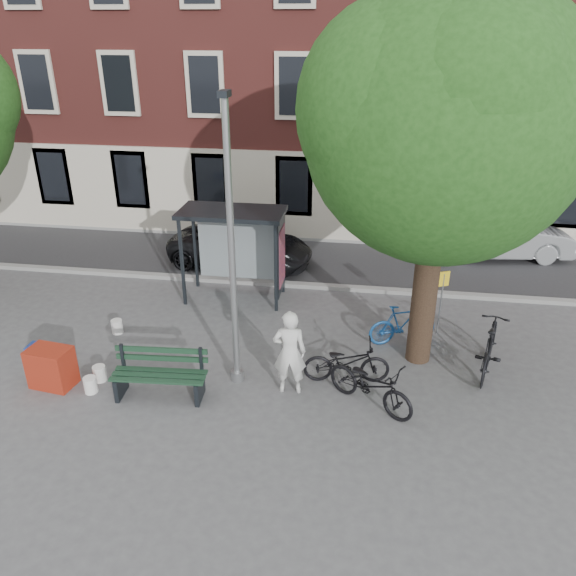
# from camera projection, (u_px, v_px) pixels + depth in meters

# --- Properties ---
(ground) EXTENTS (90.00, 90.00, 0.00)m
(ground) POSITION_uv_depth(u_px,v_px,m) (238.00, 380.00, 12.46)
(ground) COLOR #4C4C4F
(ground) RESTS_ON ground
(road) EXTENTS (40.00, 4.00, 0.01)m
(road) POSITION_uv_depth(u_px,v_px,m) (286.00, 260.00, 18.71)
(road) COLOR #28282B
(road) RESTS_ON ground
(curb_near) EXTENTS (40.00, 0.25, 0.12)m
(curb_near) POSITION_uv_depth(u_px,v_px,m) (276.00, 283.00, 16.90)
(curb_near) COLOR gray
(curb_near) RESTS_ON ground
(curb_far) EXTENTS (40.00, 0.25, 0.12)m
(curb_far) POSITION_uv_depth(u_px,v_px,m) (294.00, 238.00, 20.47)
(curb_far) COLOR gray
(curb_far) RESTS_ON ground
(building_row) EXTENTS (30.00, 8.00, 14.00)m
(building_row) POSITION_uv_depth(u_px,v_px,m) (310.00, 27.00, 21.06)
(building_row) COLOR brown
(building_row) RESTS_ON ground
(lamppost) EXTENTS (0.28, 0.35, 6.11)m
(lamppost) POSITION_uv_depth(u_px,v_px,m) (232.00, 264.00, 11.26)
(lamppost) COLOR #9EA0A3
(lamppost) RESTS_ON ground
(tree_right) EXTENTS (5.76, 5.60, 8.20)m
(tree_right) POSITION_uv_depth(u_px,v_px,m) (447.00, 113.00, 10.74)
(tree_right) COLOR black
(tree_right) RESTS_ON ground
(bus_shelter) EXTENTS (2.85, 1.45, 2.62)m
(bus_shelter) POSITION_uv_depth(u_px,v_px,m) (248.00, 234.00, 15.38)
(bus_shelter) COLOR #1E2328
(bus_shelter) RESTS_ON ground
(painter) EXTENTS (0.75, 0.53, 1.92)m
(painter) POSITION_uv_depth(u_px,v_px,m) (290.00, 352.00, 11.69)
(painter) COLOR silver
(painter) RESTS_ON ground
(bench) EXTENTS (2.01, 0.78, 1.02)m
(bench) POSITION_uv_depth(u_px,v_px,m) (160.00, 376.00, 11.76)
(bench) COLOR #1E2328
(bench) RESTS_ON ground
(bike_a) EXTENTS (1.94, 0.88, 0.99)m
(bike_a) POSITION_uv_depth(u_px,v_px,m) (347.00, 362.00, 12.21)
(bike_a) COLOR black
(bike_a) RESTS_ON ground
(bike_b) EXTENTS (1.79, 1.08, 1.04)m
(bike_b) POSITION_uv_depth(u_px,v_px,m) (403.00, 324.00, 13.69)
(bike_b) COLOR #1B4F95
(bike_b) RESTS_ON ground
(bike_c) EXTENTS (2.07, 1.71, 1.06)m
(bike_c) POSITION_uv_depth(u_px,v_px,m) (371.00, 384.00, 11.39)
(bike_c) COLOR black
(bike_c) RESTS_ON ground
(bike_d) EXTENTS (1.16, 2.18, 1.26)m
(bike_d) POSITION_uv_depth(u_px,v_px,m) (490.00, 348.00, 12.48)
(bike_d) COLOR black
(bike_d) RESTS_ON ground
(car_dark) EXTENTS (4.80, 2.63, 1.28)m
(car_dark) POSITION_uv_depth(u_px,v_px,m) (241.00, 246.00, 18.10)
(car_dark) COLOR black
(car_dark) RESTS_ON ground
(car_silver) EXTENTS (4.87, 2.26, 1.54)m
(car_silver) POSITION_uv_depth(u_px,v_px,m) (499.00, 235.00, 18.69)
(car_silver) COLOR #9A9EA1
(car_silver) RESTS_ON ground
(red_stand) EXTENTS (0.97, 0.72, 0.90)m
(red_stand) POSITION_uv_depth(u_px,v_px,m) (51.00, 367.00, 12.10)
(red_stand) COLOR maroon
(red_stand) RESTS_ON ground
(blue_crate) EXTENTS (0.55, 0.40, 0.20)m
(blue_crate) POSITION_uv_depth(u_px,v_px,m) (39.00, 349.00, 13.43)
(blue_crate) COLOR #213B98
(blue_crate) RESTS_ON ground
(bucket_a) EXTENTS (0.32, 0.32, 0.36)m
(bucket_a) POSITION_uv_depth(u_px,v_px,m) (90.00, 385.00, 11.97)
(bucket_a) COLOR white
(bucket_a) RESTS_ON ground
(bucket_b) EXTENTS (0.37, 0.37, 0.36)m
(bucket_b) POSITION_uv_depth(u_px,v_px,m) (117.00, 326.00, 14.27)
(bucket_b) COLOR silver
(bucket_b) RESTS_ON ground
(bucket_c) EXTENTS (0.35, 0.35, 0.36)m
(bucket_c) POSITION_uv_depth(u_px,v_px,m) (100.00, 373.00, 12.36)
(bucket_c) COLOR white
(bucket_c) RESTS_ON ground
(notice_sign) EXTENTS (0.28, 0.15, 1.71)m
(notice_sign) POSITION_uv_depth(u_px,v_px,m) (442.00, 290.00, 13.82)
(notice_sign) COLOR #9EA0A3
(notice_sign) RESTS_ON ground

